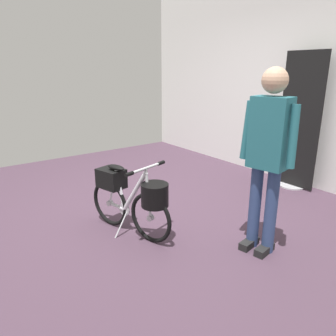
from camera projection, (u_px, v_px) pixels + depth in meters
ground_plane at (152, 212)px, 3.82m from camera, size 6.11×6.11×0.00m
back_wall at (285, 71)px, 4.70m from camera, size 6.11×0.10×3.20m
floor_banner_stand at (299, 129)px, 4.42m from camera, size 0.60×0.36×1.87m
folding_bike_foreground at (132, 197)px, 3.21m from camera, size 1.06×0.52×0.77m
visitor_near_wall at (268, 152)px, 2.79m from camera, size 0.53×0.31×1.66m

